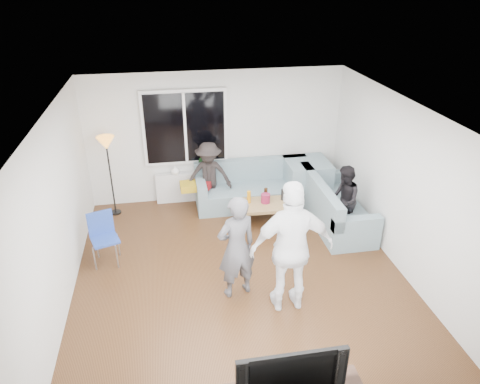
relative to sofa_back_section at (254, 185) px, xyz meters
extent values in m
cube|color=#56351C|center=(-0.68, -2.27, -0.45)|extent=(5.00, 5.50, 0.04)
cube|color=white|center=(-0.68, -2.27, 2.20)|extent=(5.00, 5.50, 0.04)
cube|color=silver|center=(-0.68, 0.50, 0.88)|extent=(5.00, 0.04, 2.60)
cube|color=silver|center=(-0.68, -5.04, 0.88)|extent=(5.00, 0.04, 2.60)
cube|color=silver|center=(-3.20, -2.27, 0.88)|extent=(0.04, 5.50, 2.60)
cube|color=silver|center=(1.84, -2.27, 0.88)|extent=(0.04, 5.50, 2.60)
cube|color=white|center=(-1.28, 0.42, 1.12)|extent=(1.62, 0.06, 1.47)
cube|color=black|center=(-1.28, 0.38, 1.12)|extent=(1.50, 0.02, 1.35)
cube|color=white|center=(-1.28, 0.37, 1.12)|extent=(0.05, 0.03, 1.35)
cube|color=silver|center=(-1.28, 0.38, -0.11)|extent=(1.30, 0.12, 0.62)
imported|color=#286026|center=(-1.03, 0.35, 0.37)|extent=(0.22, 0.19, 0.36)
imported|color=white|center=(-1.52, 0.35, 0.28)|extent=(0.18, 0.18, 0.17)
cube|color=slate|center=(1.08, 0.00, 0.00)|extent=(0.85, 0.85, 0.85)
cube|color=gold|center=(-1.26, -0.02, 0.09)|extent=(0.39, 0.33, 0.14)
cube|color=maroon|center=(-1.02, 0.06, 0.09)|extent=(0.45, 0.42, 0.13)
cube|color=#A57C50|center=(0.04, -0.76, -0.22)|extent=(1.13, 0.65, 0.40)
cylinder|color=maroon|center=(0.07, -0.72, 0.06)|extent=(0.17, 0.17, 0.17)
imported|color=#48474C|center=(-0.80, -2.65, 0.37)|extent=(0.66, 0.53, 1.58)
imported|color=white|center=(-0.12, -3.04, 0.54)|extent=(1.14, 0.49, 1.93)
imported|color=black|center=(1.34, -1.28, 0.20)|extent=(0.61, 0.71, 1.26)
imported|color=black|center=(-0.89, 0.03, 0.26)|extent=(0.96, 0.67, 1.36)
imported|color=black|center=(-0.64, -4.77, 0.33)|extent=(1.10, 0.14, 0.63)
cylinder|color=orange|center=(-0.24, -0.67, 0.09)|extent=(0.07, 0.07, 0.23)
cylinder|color=black|center=(0.10, -0.56, 0.08)|extent=(0.07, 0.07, 0.22)
cylinder|color=black|center=(0.41, -0.67, 0.08)|extent=(0.07, 0.07, 0.21)
camera|label=1|loc=(-1.64, -7.71, 3.84)|focal=33.05mm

